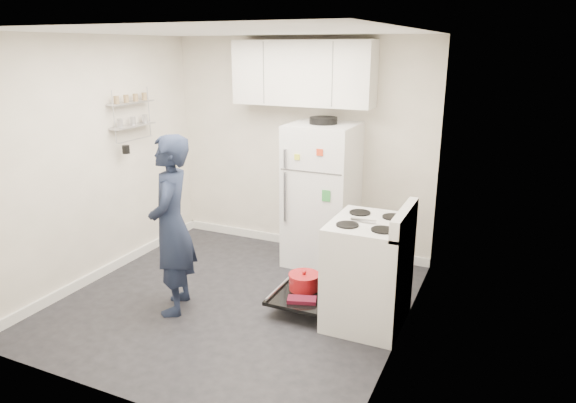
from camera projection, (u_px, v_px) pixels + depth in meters
The scene contains 7 objects.
room at pixel (230, 180), 4.70m from camera, with size 3.21×3.21×2.51m.
electric_range at pixel (367, 273), 4.52m from camera, with size 0.66×0.76×1.10m.
open_oven_door at pixel (305, 288), 4.86m from camera, with size 0.55×0.70×0.23m.
refrigerator at pixel (322, 194), 5.71m from camera, with size 0.72×0.74×1.66m.
upper_cabinets at pixel (303, 73), 5.62m from camera, with size 1.60×0.33×0.70m, color silver.
wall_shelf_rack at pixel (132, 114), 5.56m from camera, with size 0.14×0.60×0.61m.
person at pixel (172, 226), 4.63m from camera, with size 0.60×0.40×1.66m, color #181F35.
Camera 1 is at (2.34, -3.91, 2.38)m, focal length 32.00 mm.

